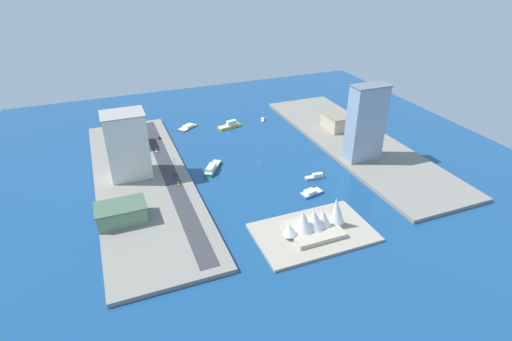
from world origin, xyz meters
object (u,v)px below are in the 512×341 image
object	(u,v)px
catamaran_blue	(311,193)
taxi_yellow_cab	(179,184)
tower_tall_glass	(366,123)
suv_black	(159,138)
pickup_red	(175,174)
ferry_yellow_fast	(230,125)
warehouse_low_gray	(127,140)
barge_flat_brown	(188,127)
sailboat_small_white	(263,120)
ferry_green_doubledeck	(212,168)
terminal_long_green	(121,213)
office_block_beige	(336,122)
yacht_sleek_gray	(315,177)
opera_landmark	(315,221)
hotel_broad_white	(127,145)
traffic_light_waterfront	(174,160)
van_white	(157,151)

from	to	relation	value
catamaran_blue	taxi_yellow_cab	bearing A→B (deg)	-27.00
tower_tall_glass	suv_black	world-z (taller)	tower_tall_glass
pickup_red	ferry_yellow_fast	bearing A→B (deg)	-131.68
warehouse_low_gray	taxi_yellow_cab	bearing A→B (deg)	108.95
barge_flat_brown	sailboat_small_white	bearing A→B (deg)	173.01
ferry_green_doubledeck	catamaran_blue	distance (m)	84.43
warehouse_low_gray	taxi_yellow_cab	xyz separation A→B (m)	(-27.95, 81.42, -5.71)
terminal_long_green	office_block_beige	bearing A→B (deg)	-159.03
yacht_sleek_gray	tower_tall_glass	distance (m)	61.24
ferry_green_doubledeck	catamaran_blue	xyz separation A→B (m)	(-57.16, 62.13, -0.72)
ferry_green_doubledeck	terminal_long_green	size ratio (longest dim) A/B	0.79
ferry_yellow_fast	taxi_yellow_cab	xyz separation A→B (m)	(72.69, 96.66, 1.56)
ferry_green_doubledeck	terminal_long_green	distance (m)	89.83
catamaran_blue	office_block_beige	bearing A→B (deg)	-129.33
warehouse_low_gray	suv_black	distance (m)	30.47
sailboat_small_white	office_block_beige	bearing A→B (deg)	136.13
catamaran_blue	terminal_long_green	bearing A→B (deg)	-5.84
suv_black	opera_landmark	xyz separation A→B (m)	(-66.58, 175.94, 5.73)
ferry_green_doubledeck	yacht_sleek_gray	xyz separation A→B (m)	(-71.19, 42.45, -0.60)
hotel_broad_white	office_block_beige	distance (m)	197.92
taxi_yellow_cab	ferry_green_doubledeck	bearing A→B (deg)	-151.25
sailboat_small_white	catamaran_blue	world-z (taller)	sailboat_small_white
opera_landmark	suv_black	bearing A→B (deg)	-69.27
barge_flat_brown	traffic_light_waterfront	world-z (taller)	traffic_light_waterfront
yacht_sleek_gray	office_block_beige	bearing A→B (deg)	-130.28
warehouse_low_gray	opera_landmark	world-z (taller)	opera_landmark
yacht_sleek_gray	suv_black	world-z (taller)	suv_black
office_block_beige	suv_black	size ratio (longest dim) A/B	6.13
ferry_yellow_fast	taxi_yellow_cab	size ratio (longest dim) A/B	4.96
office_block_beige	opera_landmark	xyz separation A→B (m)	(97.53, 135.52, -0.56)
suv_black	opera_landmark	distance (m)	188.21
tower_tall_glass	office_block_beige	bearing A→B (deg)	-101.27
hotel_broad_white	sailboat_small_white	bearing A→B (deg)	-152.69
tower_tall_glass	office_block_beige	xyz separation A→B (m)	(-12.44, -62.42, -24.44)
yacht_sleek_gray	taxi_yellow_cab	distance (m)	105.49
yacht_sleek_gray	terminal_long_green	world-z (taller)	terminal_long_green
hotel_broad_white	opera_landmark	size ratio (longest dim) A/B	1.18
hotel_broad_white	barge_flat_brown	bearing A→B (deg)	-127.73
ferry_green_doubledeck	warehouse_low_gray	xyz separation A→B (m)	(59.14, -64.31, 7.27)
tower_tall_glass	taxi_yellow_cab	size ratio (longest dim) A/B	12.60
opera_landmark	ferry_yellow_fast	bearing A→B (deg)	-91.60
ferry_yellow_fast	ferry_green_doubledeck	bearing A→B (deg)	62.45
ferry_yellow_fast	hotel_broad_white	distance (m)	126.85
pickup_red	yacht_sleek_gray	bearing A→B (deg)	158.16
catamaran_blue	traffic_light_waterfront	distance (m)	114.82
yacht_sleek_gray	opera_landmark	size ratio (longest dim) A/B	0.38
catamaran_blue	suv_black	xyz separation A→B (m)	(87.36, -134.11, 2.38)
ferry_green_doubledeck	suv_black	distance (m)	78.08
warehouse_low_gray	hotel_broad_white	bearing A→B (deg)	86.82
warehouse_low_gray	van_white	size ratio (longest dim) A/B	6.37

